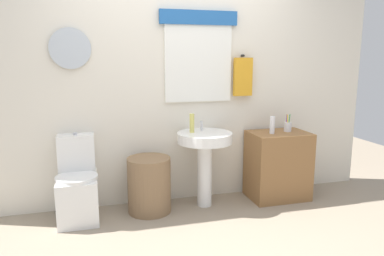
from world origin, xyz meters
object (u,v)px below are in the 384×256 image
(lotion_bottle, at_px, (272,125))
(toothbrush_cup, at_px, (288,126))
(wooden_cabinet, at_px, (278,165))
(laundry_hamper, at_px, (149,185))
(soap_bottle, at_px, (192,123))
(toilet, at_px, (78,187))
(pedestal_sink, at_px, (205,150))

(lotion_bottle, distance_m, toothbrush_cup, 0.23)
(lotion_bottle, bearing_deg, wooden_cabinet, 20.31)
(laundry_hamper, xyz_separation_m, wooden_cabinet, (1.40, 0.00, 0.09))
(laundry_hamper, relative_size, soap_bottle, 2.92)
(toilet, relative_size, soap_bottle, 4.27)
(laundry_hamper, distance_m, soap_bottle, 0.74)
(wooden_cabinet, xyz_separation_m, soap_bottle, (-0.95, 0.05, 0.50))
(soap_bottle, bearing_deg, toilet, -179.25)
(laundry_hamper, relative_size, pedestal_sink, 0.72)
(pedestal_sink, bearing_deg, wooden_cabinet, 0.00)
(laundry_hamper, xyz_separation_m, pedestal_sink, (0.57, 0.00, 0.32))
(soap_bottle, height_order, toothbrush_cup, soap_bottle)
(pedestal_sink, distance_m, wooden_cabinet, 0.86)
(toilet, xyz_separation_m, laundry_hamper, (0.67, -0.04, -0.03))
(wooden_cabinet, bearing_deg, laundry_hamper, 180.00)
(lotion_bottle, bearing_deg, laundry_hamper, 178.22)
(wooden_cabinet, height_order, lotion_bottle, lotion_bottle)
(toilet, distance_m, laundry_hamper, 0.67)
(lotion_bottle, bearing_deg, pedestal_sink, 176.82)
(soap_bottle, distance_m, toothbrush_cup, 1.06)
(toilet, relative_size, wooden_cabinet, 1.11)
(toothbrush_cup, bearing_deg, lotion_bottle, -164.43)
(laundry_hamper, bearing_deg, toothbrush_cup, 0.77)
(toilet, xyz_separation_m, soap_bottle, (1.12, 0.01, 0.56))
(toilet, relative_size, pedestal_sink, 1.05)
(pedestal_sink, height_order, soap_bottle, soap_bottle)
(toilet, height_order, toothbrush_cup, toothbrush_cup)
(wooden_cabinet, height_order, toothbrush_cup, toothbrush_cup)
(pedestal_sink, xyz_separation_m, wooden_cabinet, (0.83, 0.00, -0.23))
(laundry_hamper, relative_size, lotion_bottle, 3.03)
(toilet, bearing_deg, toothbrush_cup, -0.40)
(toilet, bearing_deg, laundry_hamper, -3.00)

